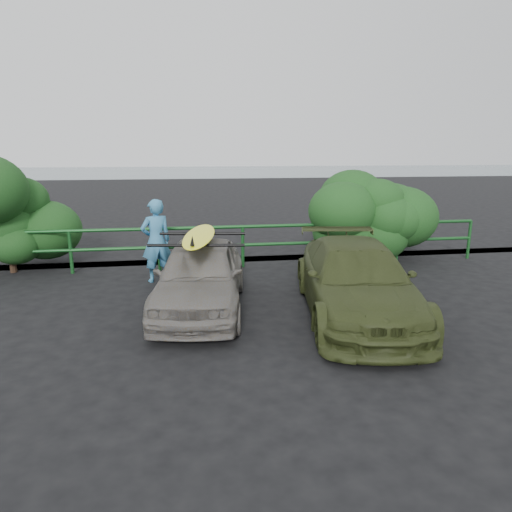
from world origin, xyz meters
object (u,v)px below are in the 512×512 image
(sedan, at_px, (201,275))
(olive_vehicle, at_px, (356,280))
(guardrail, at_px, (201,247))
(man, at_px, (156,241))
(surfboard, at_px, (199,236))

(sedan, height_order, olive_vehicle, sedan)
(sedan, bearing_deg, guardrail, 95.52)
(guardrail, distance_m, sedan, 2.90)
(olive_vehicle, bearing_deg, guardrail, 133.64)
(man, distance_m, surfboard, 2.19)
(man, relative_size, surfboard, 0.74)
(man, bearing_deg, guardrail, -158.53)
(guardrail, distance_m, man, 1.42)
(guardrail, xyz_separation_m, olive_vehicle, (2.50, -3.61, 0.11))
(sedan, xyz_separation_m, olive_vehicle, (2.62, -0.72, -0.00))
(guardrail, height_order, olive_vehicle, olive_vehicle)
(sedan, height_order, man, man)
(olive_vehicle, xyz_separation_m, surfboard, (-2.62, 0.72, 0.72))
(sedan, bearing_deg, surfboard, -172.13)
(olive_vehicle, relative_size, man, 2.41)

